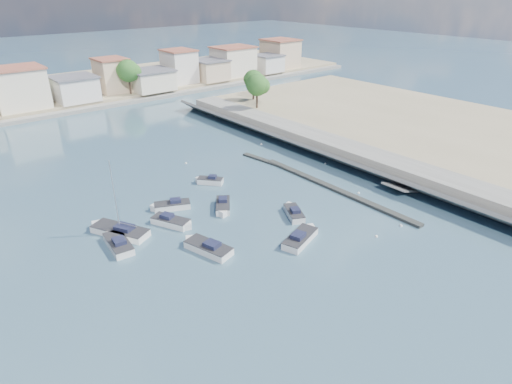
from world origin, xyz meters
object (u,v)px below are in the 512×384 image
at_px(motorboat_h, 301,238).
at_px(motorboat_b, 293,213).
at_px(motorboat_a, 206,247).
at_px(motorboat_c, 170,206).
at_px(sailboat, 118,230).
at_px(motorboat_g, 173,222).
at_px(motorboat_e, 118,243).
at_px(motorboat_f, 209,181).
at_px(motorboat_d, 223,207).

bearing_deg(motorboat_h, motorboat_b, 54.16).
relative_size(motorboat_a, motorboat_h, 1.04).
xyz_separation_m(motorboat_c, sailboat, (-7.41, -1.43, 0.03)).
xyz_separation_m(motorboat_b, motorboat_g, (-12.22, 7.29, 0.00)).
bearing_deg(motorboat_h, motorboat_c, 114.77).
bearing_deg(motorboat_a, motorboat_e, 135.27).
bearing_deg(motorboat_f, motorboat_c, -158.33).
relative_size(motorboat_a, motorboat_b, 1.36).
distance_m(motorboat_g, motorboat_h, 14.83).
distance_m(motorboat_c, motorboat_g, 4.09).
relative_size(motorboat_b, sailboat, 0.48).
distance_m(motorboat_a, motorboat_c, 10.65).
relative_size(motorboat_a, motorboat_d, 1.37).
height_order(motorboat_b, motorboat_f, same).
relative_size(motorboat_a, motorboat_g, 1.19).
height_order(motorboat_d, motorboat_e, same).
bearing_deg(motorboat_b, motorboat_a, 177.85).
xyz_separation_m(motorboat_g, sailboat, (-5.59, 2.23, 0.03)).
xyz_separation_m(motorboat_f, motorboat_g, (-9.65, -6.78, 0.00)).
xyz_separation_m(motorboat_e, motorboat_f, (16.32, 6.94, -0.00)).
bearing_deg(motorboat_c, sailboat, -169.04).
bearing_deg(motorboat_b, motorboat_h, -125.84).
bearing_deg(motorboat_e, motorboat_c, 24.29).
distance_m(motorboat_d, motorboat_g, 6.71).
relative_size(motorboat_h, sailboat, 0.62).
xyz_separation_m(motorboat_c, motorboat_h, (7.14, -15.48, -0.00)).
bearing_deg(motorboat_e, motorboat_f, 23.05).
bearing_deg(motorboat_b, motorboat_c, 133.51).
xyz_separation_m(motorboat_c, motorboat_g, (-1.82, -3.67, 0.00)).
distance_m(motorboat_b, motorboat_h, 5.57).
relative_size(motorboat_e, sailboat, 0.61).
xyz_separation_m(motorboat_c, motorboat_e, (-8.49, -3.83, -0.00)).
bearing_deg(motorboat_b, sailboat, 151.86).
relative_size(motorboat_f, motorboat_h, 0.64).
height_order(motorboat_e, motorboat_f, same).
bearing_deg(motorboat_h, sailboat, 136.02).
bearing_deg(motorboat_f, motorboat_h, -92.13).
relative_size(motorboat_d, sailboat, 0.47).
relative_size(motorboat_g, sailboat, 0.55).
xyz_separation_m(motorboat_a, motorboat_e, (-6.73, 6.67, -0.00)).
bearing_deg(motorboat_d, motorboat_a, -136.82).
bearing_deg(motorboat_c, motorboat_a, -99.49).
height_order(motorboat_c, motorboat_h, same).
xyz_separation_m(motorboat_h, sailboat, (-14.55, 14.04, 0.03)).
height_order(motorboat_d, motorboat_g, same).
distance_m(motorboat_f, sailboat, 15.90).
bearing_deg(sailboat, motorboat_d, -13.14).
height_order(motorboat_b, motorboat_g, same).
bearing_deg(motorboat_h, motorboat_g, 127.18).
relative_size(motorboat_c, motorboat_e, 0.86).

